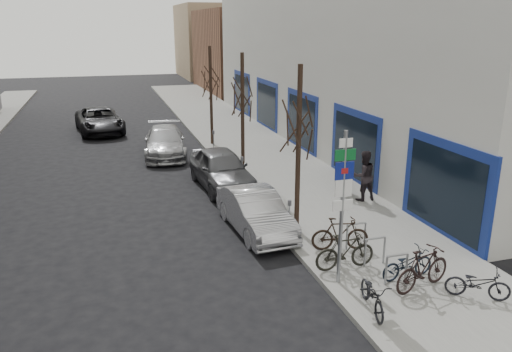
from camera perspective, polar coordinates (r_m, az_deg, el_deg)
ground at (r=12.86m, az=-0.64°, el=-14.09°), size 120.00×120.00×0.00m
sidewalk_east at (r=22.89m, az=3.10°, el=0.31°), size 5.00×70.00×0.15m
commercial_building at (r=33.35m, az=20.61°, el=13.14°), size 20.00×32.00×10.00m
brick_building_far at (r=53.13m, az=0.65°, el=14.16°), size 12.00×14.00×8.00m
tan_building_far at (r=67.67m, az=-2.92°, el=15.17°), size 13.00×12.00×9.00m
highway_sign_pole at (r=12.61m, az=9.87°, el=-2.62°), size 0.55×0.10×4.20m
bike_rack at (r=14.42m, az=13.44°, el=-8.00°), size 0.66×2.26×0.83m
tree_near at (r=15.39m, az=4.97°, el=7.45°), size 1.80×1.80×5.50m
tree_mid at (r=21.49m, az=-1.57°, el=10.22°), size 1.80×1.80×5.50m
tree_far at (r=27.78m, az=-5.24°, el=11.70°), size 1.80×1.80×5.50m
meter_front at (r=15.63m, az=3.82°, el=-4.51°), size 0.10×0.08×1.27m
meter_mid at (r=20.59m, az=-1.59°, el=0.86°), size 0.10×0.08×1.27m
meter_back at (r=25.77m, az=-4.87°, el=4.11°), size 0.10×0.08×1.27m
bike_near_left at (r=12.27m, az=13.21°, el=-12.83°), size 0.77×1.63×0.96m
bike_near_right at (r=13.48m, az=18.55°, el=-9.98°), size 1.98×1.03×1.15m
bike_mid_curb at (r=13.95m, az=16.94°, el=-9.31°), size 1.62×0.64×0.96m
bike_mid_inner at (r=14.01m, az=10.15°, el=-8.42°), size 1.77×0.53×1.07m
bike_far_curb at (r=13.60m, az=24.05°, el=-10.90°), size 1.53×1.22×0.93m
bike_far_inner at (r=15.11m, az=9.60°, el=-6.50°), size 1.81×0.90×1.06m
parked_car_front at (r=16.51m, az=-0.06°, el=-4.10°), size 1.76×4.31×1.39m
parked_car_mid at (r=20.97m, az=-3.98°, el=0.84°), size 2.24×4.91×1.63m
parked_car_back at (r=26.51m, az=-10.35°, el=3.87°), size 2.64×5.30×1.48m
lane_car at (r=33.33m, az=-17.46°, el=6.09°), size 3.26×5.88×1.56m
pedestrian_near at (r=20.02m, az=10.14°, el=0.70°), size 0.82×0.68×1.92m
pedestrian_far at (r=19.36m, az=12.20°, el=0.08°), size 0.74×0.52×1.96m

